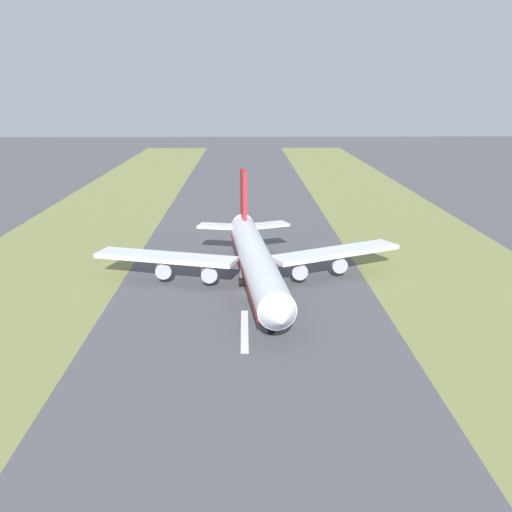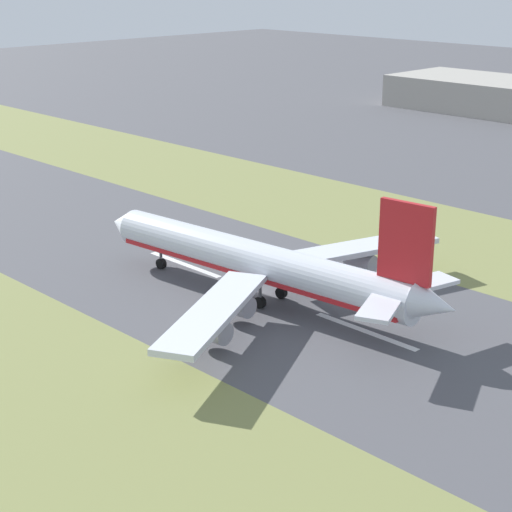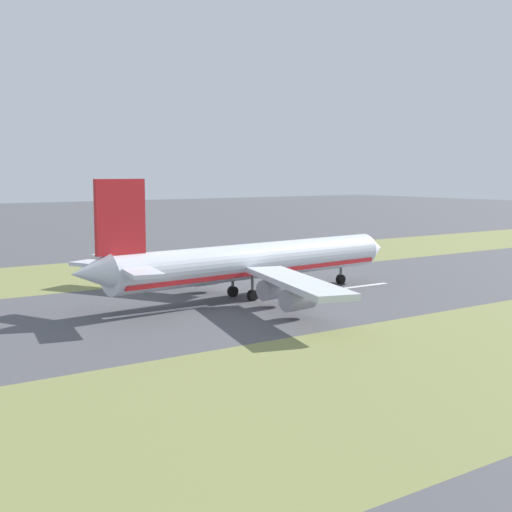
% 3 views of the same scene
% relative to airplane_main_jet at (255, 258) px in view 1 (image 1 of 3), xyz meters
% --- Properties ---
extents(ground_plane, '(800.00, 800.00, 0.00)m').
position_rel_airplane_main_jet_xyz_m(ground_plane, '(2.07, 3.05, -6.02)').
color(ground_plane, '#4C4C51').
extents(grass_median_west, '(40.00, 600.00, 0.01)m').
position_rel_airplane_main_jet_xyz_m(grass_median_west, '(-42.93, 3.05, -6.02)').
color(grass_median_west, olive).
rests_on(grass_median_west, ground).
extents(grass_median_east, '(40.00, 600.00, 0.01)m').
position_rel_airplane_main_jet_xyz_m(grass_median_east, '(47.07, 3.05, -6.02)').
color(grass_median_east, olive).
rests_on(grass_median_east, ground).
extents(centreline_dash_near, '(1.20, 18.00, 0.01)m').
position_rel_airplane_main_jet_xyz_m(centreline_dash_near, '(2.07, -58.10, -6.01)').
color(centreline_dash_near, silver).
rests_on(centreline_dash_near, ground).
extents(centreline_dash_mid, '(1.20, 18.00, 0.01)m').
position_rel_airplane_main_jet_xyz_m(centreline_dash_mid, '(2.07, -18.10, -6.01)').
color(centreline_dash_mid, silver).
rests_on(centreline_dash_mid, ground).
extents(centreline_dash_far, '(1.20, 18.00, 0.01)m').
position_rel_airplane_main_jet_xyz_m(centreline_dash_far, '(2.07, 21.90, -6.01)').
color(centreline_dash_far, silver).
rests_on(centreline_dash_far, ground).
extents(airplane_main_jet, '(63.86, 67.22, 20.20)m').
position_rel_airplane_main_jet_xyz_m(airplane_main_jet, '(0.00, 0.00, 0.00)').
color(airplane_main_jet, silver).
rests_on(airplane_main_jet, ground).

